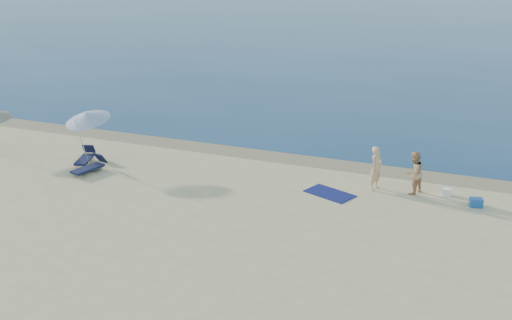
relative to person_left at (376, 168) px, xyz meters
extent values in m
cube|color=#847254|center=(-4.34, 2.26, -0.88)|extent=(240.00, 1.60, 0.00)
imported|color=#DCA87B|center=(0.00, 0.00, 0.00)|extent=(0.61, 0.75, 1.77)
imported|color=tan|center=(1.43, 0.14, -0.04)|extent=(0.95, 1.02, 1.69)
cube|color=#0E1249|center=(-1.54, -1.13, -0.87)|extent=(2.11, 1.64, 0.03)
cube|color=white|center=(2.71, 0.41, -0.75)|extent=(0.32, 0.28, 0.27)
cube|color=#1E53A3|center=(3.83, -0.32, -0.72)|extent=(0.53, 0.44, 0.33)
cylinder|color=silver|center=(-12.19, -2.15, 0.20)|extent=(0.19, 0.53, 2.22)
cone|color=white|center=(-12.19, -1.65, 1.28)|extent=(2.42, 2.44, 0.77)
sphere|color=silver|center=(-12.19, -1.65, 1.47)|extent=(0.06, 0.06, 0.06)
cube|color=#161A3D|center=(-12.45, -1.77, -0.68)|extent=(0.92, 1.49, 0.09)
cube|color=#161A3D|center=(-12.66, -1.10, -0.42)|extent=(0.59, 0.48, 0.45)
cylinder|color=#A5A5AD|center=(-12.25, -1.71, -0.78)|extent=(0.03, 0.03, 0.20)
cube|color=#141937|center=(-11.63, -2.69, -0.67)|extent=(0.88, 1.54, 0.10)
cube|color=#141937|center=(-11.45, -1.99, -0.40)|extent=(0.60, 0.47, 0.47)
cylinder|color=#A5A5AD|center=(-11.42, -2.74, -0.78)|extent=(0.03, 0.03, 0.21)
camera|label=1|loc=(4.22, -23.60, 8.77)|focal=45.00mm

